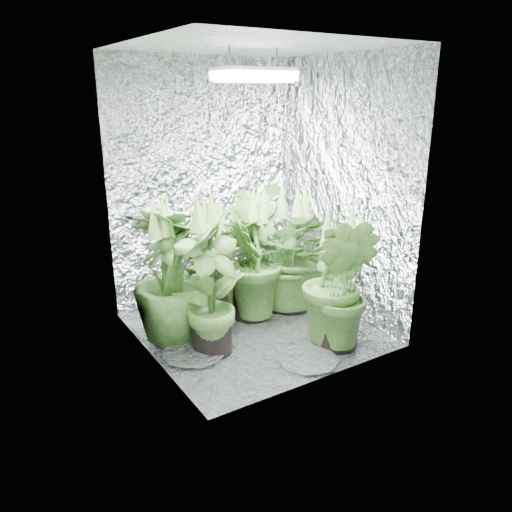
{
  "coord_description": "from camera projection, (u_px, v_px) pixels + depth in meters",
  "views": [
    {
      "loc": [
        -1.82,
        -2.91,
        1.72
      ],
      "look_at": [
        0.02,
        0.0,
        0.59
      ],
      "focal_mm": 35.0,
      "sensor_mm": 36.0,
      "label": 1
    }
  ],
  "objects": [
    {
      "name": "plant_e",
      "position": [
        292.0,
        251.0,
        4.02
      ],
      "size": [
        0.87,
        0.87,
        1.06
      ],
      "rotation": [
        0.0,
        0.0,
        3.13
      ],
      "color": "black",
      "rests_on": "ground"
    },
    {
      "name": "walls",
      "position": [
        254.0,
        201.0,
        3.48
      ],
      "size": [
        1.62,
        1.62,
        2.0
      ],
      "color": "silver",
      "rests_on": "ground"
    },
    {
      "name": "circulation_fan",
      "position": [
        282.0,
        277.0,
        4.49
      ],
      "size": [
        0.17,
        0.26,
        0.32
      ],
      "rotation": [
        0.0,
        0.0,
        0.42
      ],
      "color": "black",
      "rests_on": "ground"
    },
    {
      "name": "plant_label",
      "position": [
        347.0,
        306.0,
        3.48
      ],
      "size": [
        0.06,
        0.04,
        0.08
      ],
      "primitive_type": "cube",
      "rotation": [
        -0.21,
        0.0,
        0.33
      ],
      "color": "white",
      "rests_on": "plant_g"
    },
    {
      "name": "grow_lamp",
      "position": [
        254.0,
        75.0,
        3.23
      ],
      "size": [
        0.5,
        0.3,
        0.22
      ],
      "color": "gray",
      "rests_on": "ceiling"
    },
    {
      "name": "plant_g",
      "position": [
        339.0,
        284.0,
        3.42
      ],
      "size": [
        0.7,
        0.7,
        1.03
      ],
      "rotation": [
        0.0,
        0.0,
        5.27
      ],
      "color": "black",
      "rests_on": "ground"
    },
    {
      "name": "plant_c",
      "position": [
        251.0,
        260.0,
        3.88
      ],
      "size": [
        0.55,
        0.55,
        1.05
      ],
      "rotation": [
        0.0,
        0.0,
        1.64
      ],
      "color": "black",
      "rests_on": "ground"
    },
    {
      "name": "ceiling",
      "position": [
        254.0,
        46.0,
        3.17
      ],
      "size": [
        1.6,
        1.6,
        0.01
      ],
      "primitive_type": "cube",
      "color": "silver",
      "rests_on": "walls"
    },
    {
      "name": "plant_d",
      "position": [
        171.0,
        277.0,
        3.49
      ],
      "size": [
        0.77,
        0.77,
        1.07
      ],
      "rotation": [
        0.0,
        0.0,
        2.39
      ],
      "color": "black",
      "rests_on": "ground"
    },
    {
      "name": "ground",
      "position": [
        254.0,
        330.0,
        3.8
      ],
      "size": [
        1.6,
        1.6,
        0.0
      ],
      "primitive_type": "plane",
      "color": "silver",
      "rests_on": "ground"
    },
    {
      "name": "plant_f",
      "position": [
        211.0,
        280.0,
        3.32
      ],
      "size": [
        0.78,
        0.78,
        1.14
      ],
      "rotation": [
        0.0,
        0.0,
        3.94
      ],
      "color": "black",
      "rests_on": "ground"
    },
    {
      "name": "plant_b",
      "position": [
        208.0,
        268.0,
        3.74
      ],
      "size": [
        0.68,
        0.68,
        1.03
      ],
      "rotation": [
        0.0,
        0.0,
        0.98
      ],
      "color": "black",
      "rests_on": "ground"
    },
    {
      "name": "plant_a",
      "position": [
        218.0,
        264.0,
        3.99
      ],
      "size": [
        0.83,
        0.83,
        0.88
      ],
      "rotation": [
        0.0,
        0.0,
        6.1
      ],
      "color": "black",
      "rests_on": "ground"
    }
  ]
}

